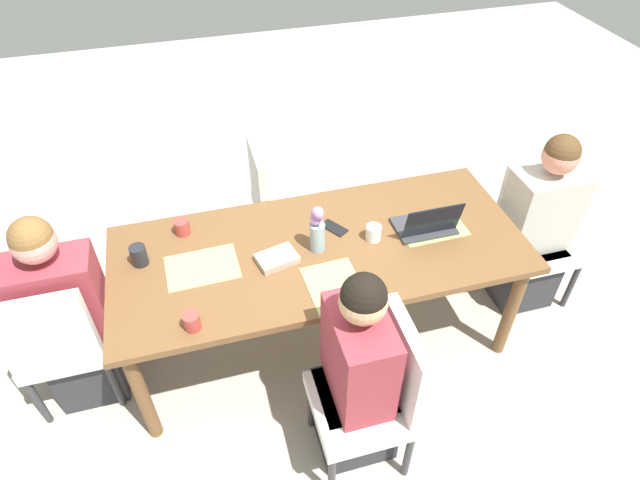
# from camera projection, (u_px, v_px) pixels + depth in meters

# --- Properties ---
(ground_plane) EXTENTS (10.00, 10.00, 0.00)m
(ground_plane) POSITION_uv_depth(u_px,v_px,m) (320.00, 335.00, 3.32)
(ground_plane) COLOR #B2A899
(dining_table) EXTENTS (2.17, 0.93, 0.74)m
(dining_table) POSITION_uv_depth(u_px,v_px,m) (320.00, 257.00, 2.87)
(dining_table) COLOR brown
(dining_table) RESTS_ON ground_plane
(chair_head_left_left_near) EXTENTS (0.44, 0.44, 0.90)m
(chair_head_left_left_near) POSITION_uv_depth(u_px,v_px,m) (59.00, 339.00, 2.68)
(chair_head_left_left_near) COLOR silver
(chair_head_left_left_near) RESTS_ON ground_plane
(person_head_left_left_near) EXTENTS (0.40, 0.36, 1.19)m
(person_head_left_left_near) POSITION_uv_depth(u_px,v_px,m) (71.00, 321.00, 2.73)
(person_head_left_left_near) COLOR #2D2D33
(person_head_left_left_near) RESTS_ON ground_plane
(chair_head_right_left_mid) EXTENTS (0.44, 0.44, 0.90)m
(chair_head_right_left_mid) POSITION_uv_depth(u_px,v_px,m) (534.00, 227.00, 3.32)
(chair_head_right_left_mid) COLOR silver
(chair_head_right_left_mid) RESTS_ON ground_plane
(person_head_right_left_mid) EXTENTS (0.40, 0.36, 1.19)m
(person_head_right_left_mid) POSITION_uv_depth(u_px,v_px,m) (534.00, 233.00, 3.24)
(person_head_right_left_mid) COLOR #2D2D33
(person_head_right_left_mid) RESTS_ON ground_plane
(chair_near_left_far) EXTENTS (0.44, 0.44, 0.90)m
(chair_near_left_far) POSITION_uv_depth(u_px,v_px,m) (376.00, 390.00, 2.46)
(chair_near_left_far) COLOR silver
(chair_near_left_far) RESTS_ON ground_plane
(person_near_left_far) EXTENTS (0.36, 0.40, 1.19)m
(person_near_left_far) POSITION_uv_depth(u_px,v_px,m) (357.00, 380.00, 2.47)
(person_near_left_far) COLOR #2D2D33
(person_near_left_far) RESTS_ON ground_plane
(chair_far_right_near) EXTENTS (0.44, 0.44, 0.90)m
(chair_far_right_near) POSITION_uv_depth(u_px,v_px,m) (278.00, 199.00, 3.53)
(chair_far_right_near) COLOR silver
(chair_far_right_near) RESTS_ON ground_plane
(flower_vase) EXTENTS (0.08, 0.09, 0.28)m
(flower_vase) POSITION_uv_depth(u_px,v_px,m) (317.00, 228.00, 2.72)
(flower_vase) COLOR #8EA8B7
(flower_vase) RESTS_ON dining_table
(placemat_head_left_left_near) EXTENTS (0.37, 0.27, 0.00)m
(placemat_head_left_left_near) POSITION_uv_depth(u_px,v_px,m) (202.00, 267.00, 2.71)
(placemat_head_left_left_near) COLOR #9EBC66
(placemat_head_left_left_near) RESTS_ON dining_table
(placemat_head_right_left_mid) EXTENTS (0.36, 0.27, 0.00)m
(placemat_head_right_left_mid) POSITION_uv_depth(u_px,v_px,m) (430.00, 226.00, 2.95)
(placemat_head_right_left_mid) COLOR #9EBC66
(placemat_head_right_left_mid) RESTS_ON dining_table
(placemat_near_left_far) EXTENTS (0.28, 0.37, 0.00)m
(placemat_near_left_far) POSITION_uv_depth(u_px,v_px,m) (335.00, 288.00, 2.60)
(placemat_near_left_far) COLOR #9EBC66
(placemat_near_left_far) RESTS_ON dining_table
(laptop_head_right_left_mid) EXTENTS (0.32, 0.22, 0.21)m
(laptop_head_right_left_mid) POSITION_uv_depth(u_px,v_px,m) (426.00, 224.00, 2.89)
(laptop_head_right_left_mid) COLOR #38383D
(laptop_head_right_left_mid) RESTS_ON dining_table
(coffee_mug_near_left) EXTENTS (0.08, 0.08, 0.08)m
(coffee_mug_near_left) POSITION_uv_depth(u_px,v_px,m) (182.00, 227.00, 2.88)
(coffee_mug_near_left) COLOR #AD3D38
(coffee_mug_near_left) RESTS_ON dining_table
(coffee_mug_near_right) EXTENTS (0.08, 0.08, 0.08)m
(coffee_mug_near_right) POSITION_uv_depth(u_px,v_px,m) (192.00, 321.00, 2.40)
(coffee_mug_near_right) COLOR #AD3D38
(coffee_mug_near_right) RESTS_ON dining_table
(coffee_mug_centre_left) EXTENTS (0.08, 0.08, 0.08)m
(coffee_mug_centre_left) POSITION_uv_depth(u_px,v_px,m) (373.00, 233.00, 2.84)
(coffee_mug_centre_left) COLOR white
(coffee_mug_centre_left) RESTS_ON dining_table
(coffee_mug_centre_right) EXTENTS (0.08, 0.08, 0.11)m
(coffee_mug_centre_right) POSITION_uv_depth(u_px,v_px,m) (139.00, 255.00, 2.70)
(coffee_mug_centre_right) COLOR #232328
(coffee_mug_centre_right) RESTS_ON dining_table
(book_red_cover) EXTENTS (0.23, 0.18, 0.04)m
(book_red_cover) POSITION_uv_depth(u_px,v_px,m) (277.00, 258.00, 2.73)
(book_red_cover) COLOR #B2A38E
(book_red_cover) RESTS_ON dining_table
(phone_black) EXTENTS (0.14, 0.16, 0.01)m
(phone_black) POSITION_uv_depth(u_px,v_px,m) (334.00, 228.00, 2.93)
(phone_black) COLOR black
(phone_black) RESTS_ON dining_table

